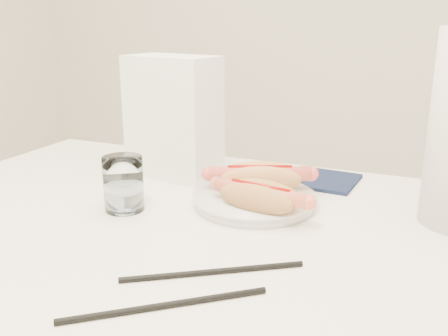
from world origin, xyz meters
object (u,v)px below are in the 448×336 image
at_px(hotdog_left, 260,178).
at_px(hotdog_right, 260,197).
at_px(table, 206,260).
at_px(napkin_box, 173,117).
at_px(plate, 254,201).
at_px(water_glass, 123,184).

relative_size(hotdog_left, hotdog_right, 1.06).
xyz_separation_m(table, napkin_box, (-0.18, 0.23, 0.18)).
distance_m(plate, hotdog_left, 0.05).
relative_size(hotdog_left, water_glass, 1.91).
distance_m(hotdog_right, water_glass, 0.24).
relative_size(plate, hotdog_left, 1.17).
xyz_separation_m(plate, hotdog_right, (0.03, -0.05, 0.03)).
height_order(hotdog_left, water_glass, water_glass).
relative_size(table, water_glass, 12.61).
height_order(hotdog_right, water_glass, water_glass).
bearing_deg(napkin_box, table, -41.99).
xyz_separation_m(hotdog_right, water_glass, (-0.23, -0.05, 0.01)).
height_order(hotdog_left, hotdog_right, hotdog_left).
bearing_deg(table, hotdog_right, 43.33).
distance_m(table, napkin_box, 0.34).
relative_size(table, napkin_box, 4.84).
bearing_deg(hotdog_right, hotdog_left, 119.40).
bearing_deg(hotdog_right, napkin_box, 156.36).
relative_size(plate, hotdog_right, 1.23).
distance_m(hotdog_left, water_glass, 0.24).
xyz_separation_m(table, hotdog_left, (0.04, 0.15, 0.10)).
bearing_deg(napkin_box, hotdog_right, -23.38).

